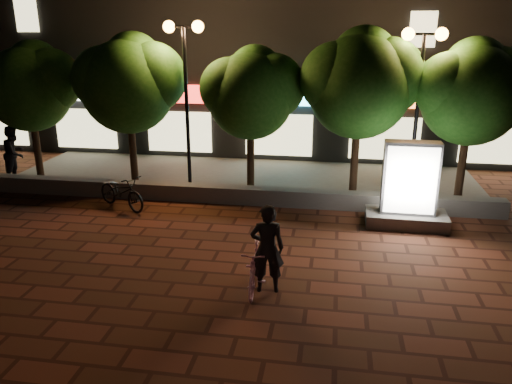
% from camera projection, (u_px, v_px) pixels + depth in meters
% --- Properties ---
extents(ground, '(80.00, 80.00, 0.00)m').
position_uv_depth(ground, '(189.00, 259.00, 11.35)').
color(ground, '#5C2B1C').
rests_on(ground, ground).
extents(retaining_wall, '(16.00, 0.45, 0.50)m').
position_uv_depth(retaining_wall, '(227.00, 194.00, 15.02)').
color(retaining_wall, '#605D59').
rests_on(retaining_wall, ground).
extents(sidewalk, '(16.00, 5.00, 0.08)m').
position_uv_depth(sidewalk, '(242.00, 178.00, 17.43)').
color(sidewalk, '#605D59').
rests_on(sidewalk, ground).
extents(building_block, '(28.00, 8.12, 11.30)m').
position_uv_depth(building_block, '(268.00, 29.00, 21.96)').
color(building_block, black).
rests_on(building_block, ground).
extents(tree_far_left, '(3.36, 2.80, 4.63)m').
position_uv_depth(tree_far_left, '(30.00, 83.00, 16.49)').
color(tree_far_left, '#311E13').
rests_on(tree_far_left, sidewalk).
extents(tree_left, '(3.60, 3.00, 4.89)m').
position_uv_depth(tree_left, '(130.00, 80.00, 15.91)').
color(tree_left, '#311E13').
rests_on(tree_left, sidewalk).
extents(tree_mid, '(3.24, 2.70, 4.50)m').
position_uv_depth(tree_mid, '(252.00, 90.00, 15.38)').
color(tree_mid, '#311E13').
rests_on(tree_mid, sidewalk).
extents(tree_right, '(3.72, 3.10, 5.07)m').
position_uv_depth(tree_right, '(361.00, 80.00, 14.76)').
color(tree_right, '#311E13').
rests_on(tree_right, sidewalk).
extents(tree_far_right, '(3.48, 2.90, 4.76)m').
position_uv_depth(tree_far_right, '(473.00, 89.00, 14.34)').
color(tree_far_right, '#311E13').
rests_on(tree_far_right, sidewalk).
extents(street_lamp_left, '(1.26, 0.36, 5.18)m').
position_uv_depth(street_lamp_left, '(185.00, 63.00, 15.19)').
color(street_lamp_left, black).
rests_on(street_lamp_left, sidewalk).
extents(street_lamp_right, '(1.26, 0.36, 4.98)m').
position_uv_depth(street_lamp_right, '(421.00, 70.00, 14.16)').
color(street_lamp_right, black).
rests_on(street_lamp_right, sidewalk).
extents(ad_kiosk, '(2.14, 1.10, 2.29)m').
position_uv_depth(ad_kiosk, '(409.00, 192.00, 13.03)').
color(ad_kiosk, '#605D59').
rests_on(ad_kiosk, ground).
extents(scooter_pink, '(0.50, 1.63, 0.97)m').
position_uv_depth(scooter_pink, '(255.00, 268.00, 9.89)').
color(scooter_pink, pink).
rests_on(scooter_pink, ground).
extents(rider, '(0.73, 0.53, 1.84)m').
position_uv_depth(rider, '(267.00, 249.00, 9.72)').
color(rider, black).
rests_on(rider, ground).
extents(scooter_parked, '(2.02, 1.53, 1.02)m').
position_uv_depth(scooter_parked, '(121.00, 192.00, 14.44)').
color(scooter_parked, black).
rests_on(scooter_parked, ground).
extents(pedestrian, '(0.78, 0.97, 1.89)m').
position_uv_depth(pedestrian, '(15.00, 153.00, 16.73)').
color(pedestrian, black).
rests_on(pedestrian, sidewalk).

